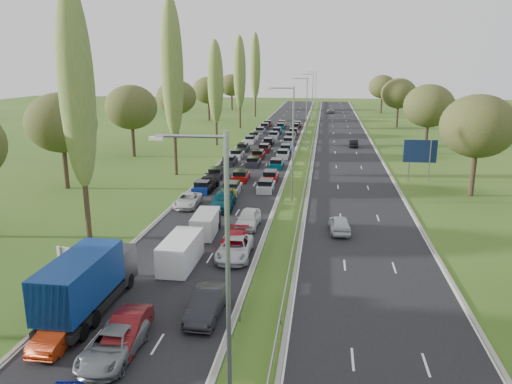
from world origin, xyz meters
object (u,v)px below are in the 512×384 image
(white_van_front, at_px, (182,251))
(direction_sign, at_px, (420,153))
(white_van_rear, at_px, (206,223))
(info_sign, at_px, (67,257))
(near_car_3, at_px, (207,184))
(blue_lorry, at_px, (88,281))
(near_car_2, at_px, (188,200))
(near_car_1, at_px, (60,330))

(white_van_front, distance_m, direction_sign, 36.88)
(white_van_front, relative_size, white_van_rear, 1.14)
(white_van_rear, distance_m, direction_sign, 31.45)
(info_sign, xyz_separation_m, direction_sign, (28.80, 32.80, 2.20))
(near_car_3, relative_size, blue_lorry, 0.58)
(near_car_2, xyz_separation_m, white_van_rear, (3.81, -7.93, 0.28))
(near_car_3, bearing_deg, info_sign, -96.48)
(near_car_1, xyz_separation_m, near_car_3, (-0.05, 33.02, 0.03))
(near_car_2, relative_size, white_van_front, 0.90)
(blue_lorry, height_order, info_sign, blue_lorry)
(blue_lorry, height_order, white_van_rear, blue_lorry)
(near_car_1, height_order, direction_sign, direction_sign)
(white_van_rear, bearing_deg, direction_sign, 43.99)
(near_car_1, relative_size, near_car_2, 0.90)
(near_car_1, distance_m, near_car_2, 25.96)
(near_car_2, bearing_deg, near_car_3, 85.58)
(blue_lorry, relative_size, white_van_front, 1.65)
(white_van_front, height_order, white_van_rear, white_van_front)
(near_car_2, height_order, near_car_3, near_car_3)
(blue_lorry, distance_m, direction_sign, 45.01)
(info_sign, bearing_deg, near_car_2, 78.85)
(near_car_1, height_order, near_car_3, near_car_3)
(blue_lorry, bearing_deg, info_sign, 129.85)
(near_car_3, xyz_separation_m, white_van_rear, (3.50, -15.01, 0.20))
(near_car_2, distance_m, near_car_3, 7.08)
(white_van_front, bearing_deg, near_car_2, 104.40)
(near_car_1, xyz_separation_m, info_sign, (-3.88, 8.05, 0.64))
(info_sign, bearing_deg, near_car_1, -64.28)
(near_car_2, xyz_separation_m, info_sign, (-3.53, -17.90, 0.69))
(near_car_3, xyz_separation_m, blue_lorry, (0.02, -29.60, 1.17))
(white_van_rear, xyz_separation_m, info_sign, (-7.34, -9.97, 0.41))
(near_car_2, height_order, direction_sign, direction_sign)
(near_car_1, distance_m, near_car_3, 33.02)
(near_car_1, xyz_separation_m, white_van_front, (3.32, 11.07, 0.36))
(near_car_1, xyz_separation_m, blue_lorry, (-0.03, 3.43, 1.20))
(near_car_1, bearing_deg, direction_sign, 59.08)
(blue_lorry, xyz_separation_m, white_van_rear, (3.49, 14.59, -0.97))
(white_van_rear, height_order, info_sign, info_sign)
(blue_lorry, bearing_deg, near_car_3, 90.09)
(near_car_2, bearing_deg, white_van_front, -78.08)
(blue_lorry, distance_m, white_van_rear, 15.03)
(near_car_1, bearing_deg, white_van_rear, 79.60)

